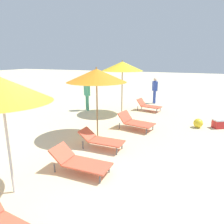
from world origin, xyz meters
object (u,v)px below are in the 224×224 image
lounger_farthest_shoreside (148,105)px  person_walking_far (155,88)px  lounger_second_inland (101,139)px  lounger_nearest_shoreside (80,161)px  umbrella_farthest (122,66)px  umbrella_nearest (1,90)px  lounger_second_shoreside (135,122)px  beach_ball (198,123)px  cooler_box (219,124)px  umbrella_second (97,76)px  person_walking_near (87,92)px

lounger_farthest_shoreside → person_walking_far: 2.16m
lounger_second_inland → lounger_nearest_shoreside: bearing=-85.0°
lounger_nearest_shoreside → umbrella_farthest: 6.22m
umbrella_nearest → lounger_second_shoreside: bearing=77.1°
beach_ball → person_walking_far: bearing=123.6°
umbrella_farthest → cooler_box: (4.42, -0.64, -2.16)m
lounger_farthest_shoreside → person_walking_far: size_ratio=0.85×
umbrella_second → lounger_second_inland: 2.16m
umbrella_nearest → lounger_nearest_shoreside: bearing=56.2°
umbrella_farthest → person_walking_far: 3.51m
person_walking_far → umbrella_farthest: bearing=37.5°
umbrella_farthest → lounger_farthest_shoreside: size_ratio=1.98×
umbrella_farthest → beach_ball: umbrella_farthest is taller
lounger_farthest_shoreside → umbrella_nearest: bearing=-86.0°
umbrella_nearest → lounger_second_inland: (0.70, 2.69, -1.86)m
umbrella_nearest → cooler_box: size_ratio=4.28×
umbrella_farthest → person_walking_near: umbrella_farthest is taller
person_walking_near → person_walking_far: person_walking_near is taller
umbrella_second → lounger_second_shoreside: umbrella_second is taller
umbrella_second → cooler_box: umbrella_second is taller
umbrella_nearest → person_walking_far: size_ratio=1.56×
lounger_nearest_shoreside → lounger_second_shoreside: 3.65m
lounger_second_shoreside → person_walking_near: bearing=159.3°
umbrella_nearest → beach_ball: 7.24m
lounger_second_shoreside → beach_ball: lounger_second_shoreside is taller
umbrella_nearest → umbrella_farthest: umbrella_farthest is taller
lounger_farthest_shoreside → person_walking_far: bearing=104.0°
person_walking_near → beach_ball: size_ratio=4.38×
lounger_second_inland → person_walking_far: person_walking_far is taller
umbrella_farthest → lounger_farthest_shoreside: 2.54m
lounger_nearest_shoreside → umbrella_nearest: bearing=-124.2°
lounger_nearest_shoreside → umbrella_second: bearing=106.7°
lounger_nearest_shoreside → cooler_box: size_ratio=2.57×
cooler_box → lounger_second_shoreside: bearing=-154.1°
umbrella_nearest → lounger_nearest_shoreside: 2.40m
lounger_second_inland → person_walking_near: bearing=124.1°
umbrella_nearest → umbrella_second: (0.11, 3.61, -0.00)m
cooler_box → lounger_second_inland: bearing=-133.3°
lounger_farthest_shoreside → person_walking_near: person_walking_near is taller
umbrella_second → lounger_second_shoreside: bearing=51.6°
lounger_second_inland → person_walking_near: person_walking_near is taller
lounger_nearest_shoreside → beach_ball: bearing=61.6°
umbrella_nearest → beach_ball: size_ratio=6.64×
umbrella_nearest → lounger_second_shoreside: size_ratio=1.69×
person_walking_near → beach_ball: person_walking_near is taller
umbrella_farthest → lounger_second_shoreside: bearing=-57.2°
umbrella_nearest → cooler_box: bearing=56.8°
lounger_nearest_shoreside → lounger_farthest_shoreside: size_ratio=1.11×
beach_ball → umbrella_farthest: bearing=165.7°
umbrella_nearest → lounger_farthest_shoreside: umbrella_nearest is taller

